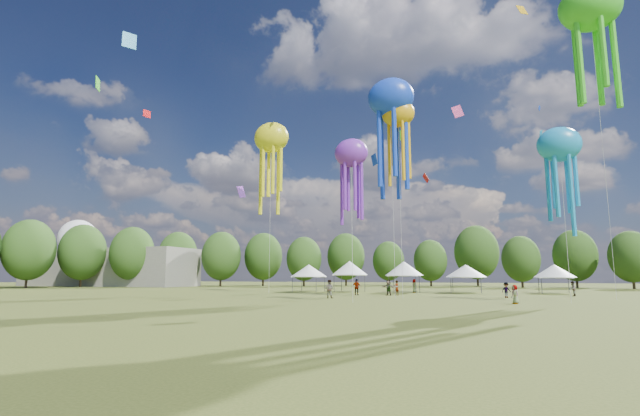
% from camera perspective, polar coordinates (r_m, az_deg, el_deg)
% --- Properties ---
extents(ground, '(300.00, 300.00, 0.00)m').
position_cam_1_polar(ground, '(11.36, -17.95, -19.47)').
color(ground, '#384416').
rests_on(ground, ground).
extents(spectator_near, '(0.93, 0.74, 1.85)m').
position_cam_1_polar(spectator_near, '(47.31, 1.14, -9.99)').
color(spectator_near, gray).
rests_on(spectator_near, ground).
extents(spectators_far, '(24.49, 23.48, 1.87)m').
position_cam_1_polar(spectators_far, '(54.71, 14.21, -9.59)').
color(spectators_far, gray).
rests_on(spectators_far, ground).
extents(festival_tents, '(37.71, 9.74, 4.33)m').
position_cam_1_polar(festival_tents, '(64.77, 11.21, -7.52)').
color(festival_tents, '#47474C').
rests_on(festival_tents, ground).
extents(show_kites, '(44.53, 20.61, 32.58)m').
position_cam_1_polar(show_kites, '(53.53, 14.55, 12.22)').
color(show_kites, '#EEA80E').
rests_on(show_kites, ground).
extents(small_kites, '(77.59, 64.81, 44.55)m').
position_cam_1_polar(small_kites, '(57.61, 10.05, 20.63)').
color(small_kites, '#EEA80E').
rests_on(small_kites, ground).
extents(treeline, '(201.57, 95.24, 13.43)m').
position_cam_1_polar(treeline, '(72.32, 11.28, -4.82)').
color(treeline, '#38281C').
rests_on(treeline, ground).
extents(hangar, '(40.00, 12.00, 8.00)m').
position_cam_1_polar(hangar, '(112.87, -24.72, -6.73)').
color(hangar, gray).
rests_on(hangar, ground).
extents(radome, '(9.00, 9.00, 16.00)m').
position_cam_1_polar(radome, '(128.75, -27.81, -3.97)').
color(radome, white).
rests_on(radome, ground).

